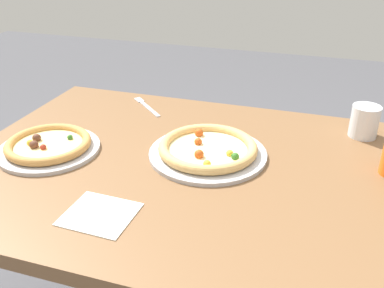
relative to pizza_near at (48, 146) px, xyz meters
The scene contains 6 objects.
dining_table 0.47m from the pizza_near, ahead, with size 1.36×0.95×0.75m.
pizza_near is the anchor object (origin of this frame).
pizza_far 0.47m from the pizza_near, 14.29° to the left, with size 0.34×0.34×0.04m.
water_cup_clear 0.98m from the pizza_near, 23.74° to the left, with size 0.09×0.09×0.10m.
paper_napkin 0.38m from the pizza_near, 38.50° to the right, with size 0.16×0.14×0.00m, color white.
fork 0.43m from the pizza_near, 71.46° to the left, with size 0.16×0.15×0.00m.
Camera 1 is at (0.30, -1.01, 1.36)m, focal length 40.43 mm.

